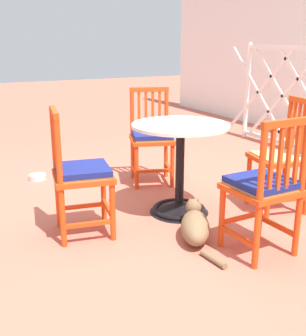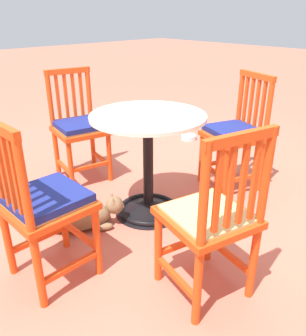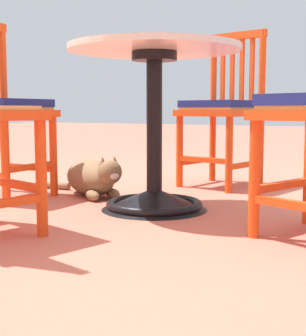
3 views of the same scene
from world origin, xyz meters
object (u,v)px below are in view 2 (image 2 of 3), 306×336
Objects in this scene: orange_chair_by_planter at (79,128)px; orange_chair_near_fence at (211,220)px; cafe_table at (148,177)px; orange_chair_facing_out at (235,134)px; tabby_cat at (83,216)px; orange_chair_tucked_in at (43,205)px; pet_water_bowl at (189,137)px.

orange_chair_by_planter is 1.00× the size of orange_chair_near_fence.
orange_chair_near_fence is (0.31, 0.78, 0.15)m from cafe_table.
orange_chair_facing_out reaches higher than cafe_table.
cafe_table reaches higher than tabby_cat.
orange_chair_facing_out is at bearing -150.93° from orange_chair_near_fence.
orange_chair_tucked_in reaches higher than pet_water_bowl.
orange_chair_tucked_in is at bearing 34.79° from tabby_cat.
orange_chair_facing_out is 1.28× the size of tabby_cat.
cafe_table is 0.85m from orange_chair_near_fence.
orange_chair_tucked_in is 1.28× the size of tabby_cat.
pet_water_bowl is (-1.39, -0.82, -0.26)m from cafe_table.
orange_chair_facing_out is 5.36× the size of pet_water_bowl.
tabby_cat is 1.97m from pet_water_bowl.
orange_chair_by_planter is 1.25m from orange_chair_tucked_in.
orange_chair_by_planter is (0.01, -0.83, 0.16)m from cafe_table.
tabby_cat is (-0.38, -0.26, -0.35)m from orange_chair_tucked_in.
orange_chair_by_planter is at bearing -130.99° from orange_chair_tucked_in.
orange_chair_facing_out and orange_chair_tucked_in have the same top height.
orange_chair_near_fence is 0.99m from tabby_cat.
pet_water_bowl is (-2.23, -0.94, -0.42)m from orange_chair_tucked_in.
orange_chair_by_planter is at bearing -100.63° from orange_chair_near_fence.
orange_chair_facing_out is 1.33m from tabby_cat.
cafe_table is at bearing -11.42° from orange_chair_facing_out.
tabby_cat is 4.20× the size of pet_water_bowl.
tabby_cat is (0.14, -0.92, -0.34)m from orange_chair_near_fence.
orange_chair_facing_out and orange_chair_by_planter have the same top height.
orange_chair_facing_out is at bearing 168.58° from cafe_table.
pet_water_bowl is (-1.71, -1.60, -0.41)m from orange_chair_near_fence.
pet_water_bowl is at bearing -136.87° from orange_chair_near_fence.
orange_chair_by_planter is at bearing -89.02° from cafe_table.
tabby_cat is at bearing -81.18° from orange_chair_near_fence.
orange_chair_near_fence reaches higher than cafe_table.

